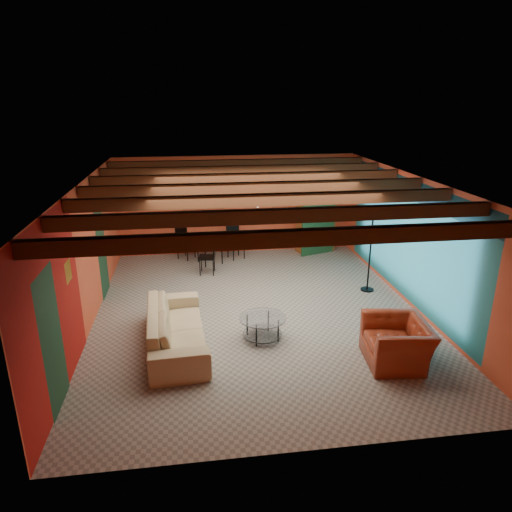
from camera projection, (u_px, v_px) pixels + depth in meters
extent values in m
cube|color=gray|center=(257.00, 312.00, 9.55)|extent=(6.50, 8.00, 0.01)
cube|color=silver|center=(258.00, 181.00, 8.67)|extent=(6.50, 8.00, 0.01)
cube|color=#CF4F2F|center=(237.00, 205.00, 12.86)|extent=(6.50, 0.02, 2.70)
cube|color=maroon|center=(86.00, 257.00, 8.68)|extent=(0.02, 8.00, 2.70)
cube|color=#297577|center=(414.00, 243.00, 9.55)|extent=(0.02, 8.00, 2.70)
imported|color=tan|center=(176.00, 328.00, 8.14)|extent=(1.11, 2.52, 0.72)
imported|color=maroon|center=(397.00, 342.00, 7.66)|extent=(1.08, 1.21, 0.72)
cube|color=brown|center=(316.00, 221.00, 13.02)|extent=(1.11, 0.79, 1.76)
cube|color=black|center=(204.00, 195.00, 12.60)|extent=(1.05, 0.03, 0.65)
imported|color=#26661E|center=(318.00, 181.00, 12.65)|extent=(0.58, 0.55, 0.51)
imported|color=orange|center=(209.00, 223.00, 12.00)|extent=(0.22, 0.22, 0.18)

